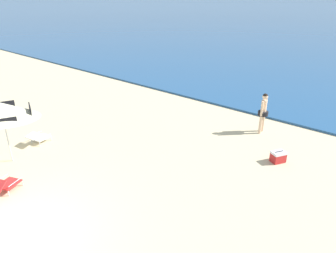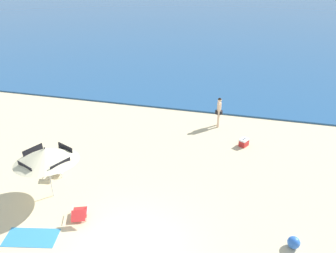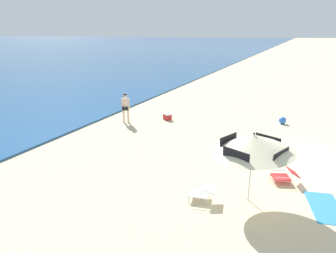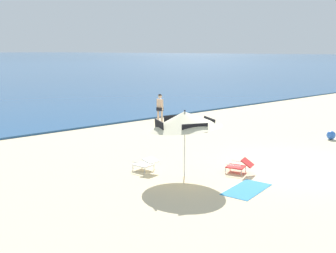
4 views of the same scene
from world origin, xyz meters
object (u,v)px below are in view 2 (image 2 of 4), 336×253
beach_umbrella_striped_main (46,155)px  beach_towel (31,237)px  lounge_chair_under_umbrella (79,214)px  person_standing_near_shore (219,110)px  cooler_box (244,142)px  beach_ball (294,242)px  lounge_chair_beside_umbrella (57,170)px

beach_umbrella_striped_main → beach_towel: (0.52, -2.25, -1.93)m
lounge_chair_under_umbrella → beach_towel: size_ratio=0.57×
person_standing_near_shore → cooler_box: size_ratio=2.90×
cooler_box → beach_towel: (-6.77, -8.40, -0.20)m
lounge_chair_under_umbrella → person_standing_near_shore: (4.00, 9.13, 0.74)m
beach_umbrella_striped_main → beach_towel: bearing=-76.8°
cooler_box → beach_towel: size_ratio=0.33×
beach_ball → lounge_chair_beside_umbrella: bearing=169.9°
lounge_chair_under_umbrella → person_standing_near_shore: person_standing_near_shore is taller
lounge_chair_beside_umbrella → beach_umbrella_striped_main: bearing=-66.0°
beach_umbrella_striped_main → cooler_box: 9.70m
cooler_box → lounge_chair_under_umbrella: bearing=-128.0°
beach_ball → beach_towel: beach_ball is taller
lounge_chair_under_umbrella → beach_ball: size_ratio=2.44×
beach_towel → beach_ball: bearing=11.8°
lounge_chair_beside_umbrella → cooler_box: bearing=31.3°
lounge_chair_under_umbrella → lounge_chair_beside_umbrella: bearing=134.9°
cooler_box → beach_towel: bearing=-128.9°
person_standing_near_shore → beach_ball: 9.30m
person_standing_near_shore → beach_ball: size_ratio=4.17×
cooler_box → beach_ball: cooler_box is taller
lounge_chair_under_umbrella → beach_towel: 1.76m
beach_ball → beach_towel: 8.93m
beach_towel → beach_umbrella_striped_main: bearing=103.2°
cooler_box → beach_towel: cooler_box is taller
beach_umbrella_striped_main → beach_ball: size_ratio=8.13×
lounge_chair_beside_umbrella → lounge_chair_under_umbrella: bearing=-45.1°
lounge_chair_under_umbrella → cooler_box: 9.05m
beach_ball → beach_towel: size_ratio=0.23×
lounge_chair_beside_umbrella → person_standing_near_shore: bearing=47.1°
beach_umbrella_striped_main → person_standing_near_shore: size_ratio=1.95×
lounge_chair_under_umbrella → cooler_box: (5.57, 7.14, -0.07)m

